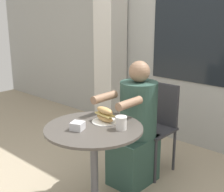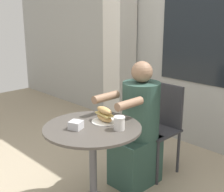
{
  "view_description": "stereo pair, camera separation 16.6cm",
  "coord_description": "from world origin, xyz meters",
  "px_view_note": "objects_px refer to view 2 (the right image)",
  "views": [
    {
      "loc": [
        1.58,
        -1.54,
        1.57
      ],
      "look_at": [
        0.0,
        0.21,
        0.91
      ],
      "focal_mm": 50.0,
      "sensor_mm": 36.0,
      "label": 1
    },
    {
      "loc": [
        1.7,
        -1.43,
        1.57
      ],
      "look_at": [
        0.0,
        0.21,
        0.91
      ],
      "focal_mm": 50.0,
      "sensor_mm": 36.0,
      "label": 2
    }
  ],
  "objects_px": {
    "seated_diner": "(138,132)",
    "sandwich_on_plate": "(104,116)",
    "cafe_table": "(93,149)",
    "diner_chair": "(161,120)",
    "drink_cup": "(119,123)"
  },
  "relations": [
    {
      "from": "seated_diner",
      "to": "drink_cup",
      "type": "height_order",
      "value": "seated_diner"
    },
    {
      "from": "diner_chair",
      "to": "drink_cup",
      "type": "height_order",
      "value": "diner_chair"
    },
    {
      "from": "cafe_table",
      "to": "drink_cup",
      "type": "distance_m",
      "value": 0.32
    },
    {
      "from": "drink_cup",
      "to": "diner_chair",
      "type": "bearing_deg",
      "value": 104.89
    },
    {
      "from": "seated_diner",
      "to": "drink_cup",
      "type": "distance_m",
      "value": 0.57
    },
    {
      "from": "cafe_table",
      "to": "diner_chair",
      "type": "xyz_separation_m",
      "value": [
        -0.03,
        0.9,
        -0.0
      ]
    },
    {
      "from": "sandwich_on_plate",
      "to": "seated_diner",
      "type": "bearing_deg",
      "value": 92.54
    },
    {
      "from": "cafe_table",
      "to": "drink_cup",
      "type": "bearing_deg",
      "value": 29.21
    },
    {
      "from": "seated_diner",
      "to": "sandwich_on_plate",
      "type": "relative_size",
      "value": 5.58
    },
    {
      "from": "seated_diner",
      "to": "drink_cup",
      "type": "xyz_separation_m",
      "value": [
        0.21,
        -0.45,
        0.27
      ]
    },
    {
      "from": "seated_diner",
      "to": "sandwich_on_plate",
      "type": "distance_m",
      "value": 0.5
    },
    {
      "from": "sandwich_on_plate",
      "to": "cafe_table",
      "type": "bearing_deg",
      "value": -86.41
    },
    {
      "from": "seated_diner",
      "to": "sandwich_on_plate",
      "type": "height_order",
      "value": "seated_diner"
    },
    {
      "from": "seated_diner",
      "to": "sandwich_on_plate",
      "type": "bearing_deg",
      "value": 92.16
    },
    {
      "from": "diner_chair",
      "to": "sandwich_on_plate",
      "type": "distance_m",
      "value": 0.81
    }
  ]
}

